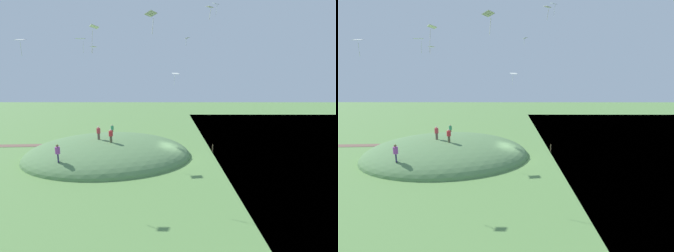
% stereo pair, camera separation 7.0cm
% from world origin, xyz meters
% --- Properties ---
extents(ground_plane, '(160.00, 160.00, 0.00)m').
position_xyz_m(ground_plane, '(0.00, 0.00, 0.00)').
color(ground_plane, '#5E8A47').
extents(grass_hill, '(20.77, 17.29, 4.98)m').
position_xyz_m(grass_hill, '(8.11, -1.40, 0.00)').
color(grass_hill, '#5A814E').
rests_on(grass_hill, ground_plane).
extents(dirt_path, '(11.66, 2.33, 0.04)m').
position_xyz_m(dirt_path, '(20.85, -6.14, 0.02)').
color(dirt_path, brown).
rests_on(dirt_path, ground_plane).
extents(person_watching_kites, '(0.53, 0.53, 1.61)m').
position_xyz_m(person_watching_kites, '(8.88, 0.09, 3.44)').
color(person_watching_kites, brown).
rests_on(person_watching_kites, grass_hill).
extents(person_walking_path, '(0.65, 0.65, 1.57)m').
position_xyz_m(person_walking_path, '(7.16, 1.18, 3.33)').
color(person_walking_path, brown).
rests_on(person_walking_path, grass_hill).
extents(person_near_shore, '(0.63, 0.63, 1.61)m').
position_xyz_m(person_near_shore, '(9.41, -9.26, 1.99)').
color(person_near_shore, '#2F3627').
rests_on(person_near_shore, grass_hill).
extents(person_on_hilltop, '(0.61, 0.61, 1.85)m').
position_xyz_m(person_on_hilltop, '(11.58, 5.29, 2.49)').
color(person_on_hilltop, '#2C2653').
rests_on(person_on_hilltop, grass_hill).
extents(kite_3, '(0.75, 0.58, 1.41)m').
position_xyz_m(kite_3, '(12.62, 7.98, 12.66)').
color(kite_3, white).
extents(kite_4, '(0.82, 0.76, 1.42)m').
position_xyz_m(kite_4, '(-4.54, 0.95, 17.38)').
color(kite_4, white).
extents(kite_5, '(1.22, 1.06, 1.82)m').
position_xyz_m(kite_5, '(-0.56, -8.11, 10.38)').
color(kite_5, white).
extents(kite_6, '(0.71, 0.87, 1.14)m').
position_xyz_m(kite_6, '(-2.08, -6.71, 15.18)').
color(kite_6, white).
extents(kite_7, '(1.03, 1.15, 2.27)m').
position_xyz_m(kite_7, '(6.80, 7.00, 13.81)').
color(kite_7, silver).
extents(kite_8, '(1.25, 0.95, 1.73)m').
position_xyz_m(kite_8, '(10.97, -1.69, 14.30)').
color(kite_8, white).
extents(kite_9, '(0.74, 0.73, 1.04)m').
position_xyz_m(kite_9, '(-3.05, 6.56, 15.55)').
color(kite_9, white).
extents(kite_10, '(0.78, 0.87, 1.22)m').
position_xyz_m(kite_10, '(1.47, 13.81, 13.21)').
color(kite_10, white).
extents(kite_11, '(0.92, 1.04, 1.09)m').
position_xyz_m(kite_11, '(11.05, -7.07, 14.09)').
color(kite_11, silver).
extents(mooring_post, '(0.14, 0.14, 0.95)m').
position_xyz_m(mooring_post, '(-5.50, -3.25, 0.47)').
color(mooring_post, brown).
rests_on(mooring_post, ground_plane).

